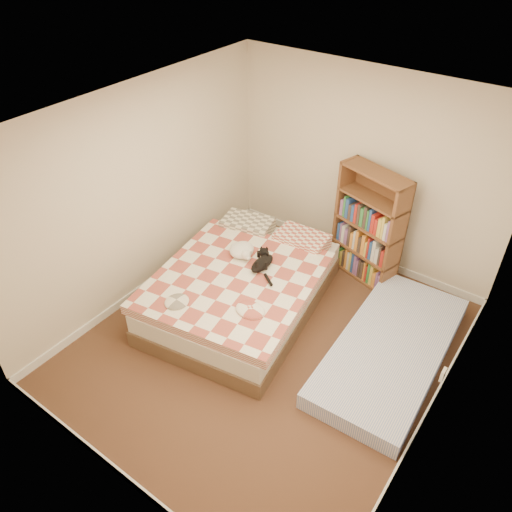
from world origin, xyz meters
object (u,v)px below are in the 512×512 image
Objects in this scene: bookshelf at (367,238)px; black_cat at (264,262)px; bed at (244,286)px; white_dog at (242,250)px; floor_mattress at (390,350)px.

black_cat is at bearing -103.34° from bookshelf.
bookshelf reaches higher than bed.
bed is 6.75× the size of white_dog.
bookshelf reaches higher than white_dog.
floor_mattress is at bearing -15.09° from white_dog.
bookshelf is 1.40m from black_cat.
bookshelf is at bearing 48.28° from bed.
floor_mattress is 1.65m from black_cat.
white_dog is (-0.16, 0.17, 0.34)m from bed.
bookshelf is 0.66× the size of floor_mattress.
floor_mattress is at bearing -35.48° from bookshelf.
floor_mattress is 1.97m from white_dog.
black_cat is 0.32m from white_dog.
bookshelf is 1.57m from white_dog.
bed is 4.11× the size of black_cat.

